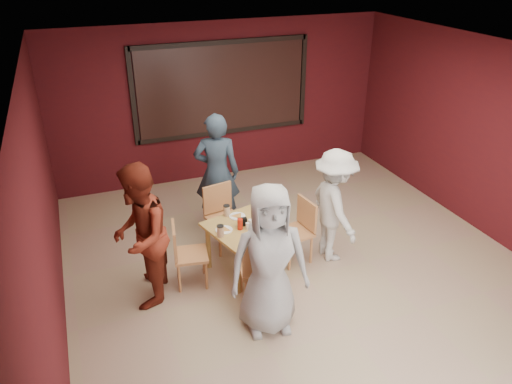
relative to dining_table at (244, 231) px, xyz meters
name	(u,v)px	position (x,y,z in m)	size (l,w,h in m)	color
floor	(306,276)	(0.71, -0.42, -0.60)	(7.00, 7.00, 0.00)	tan
window_blinds	(223,89)	(0.71, 3.03, 1.05)	(3.00, 0.02, 1.50)	black
dining_table	(244,231)	(0.00, 0.00, 0.00)	(1.06, 1.06, 0.83)	tan
chair_front	(260,266)	(-0.06, -0.71, -0.06)	(0.53, 0.53, 0.95)	#B96F48
chair_back	(222,213)	(-0.08, 0.72, -0.08)	(0.52, 0.52, 0.92)	#B96F48
chair_left	(185,251)	(-0.80, 0.00, -0.12)	(0.48, 0.48, 0.86)	#B96F48
chair_right	(299,227)	(0.78, -0.01, -0.10)	(0.48, 0.48, 0.89)	#B96F48
diner_front	(269,260)	(-0.11, -1.11, 0.29)	(0.87, 0.57, 1.78)	#A2A2A2
diner_back	(217,173)	(0.02, 1.22, 0.31)	(0.66, 0.44, 1.82)	#2D3F51
diner_left	(140,236)	(-1.33, -0.12, 0.29)	(0.87, 0.68, 1.79)	maroon
diner_right	(334,206)	(1.24, -0.11, 0.19)	(1.03, 0.59, 1.59)	silver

